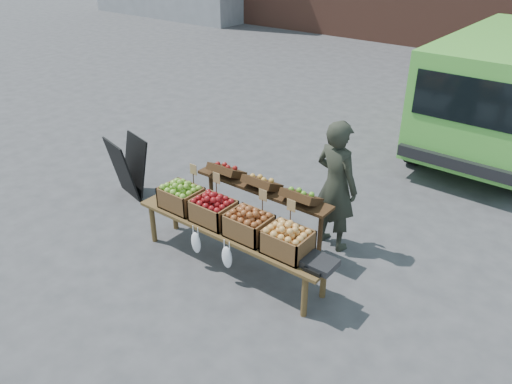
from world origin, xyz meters
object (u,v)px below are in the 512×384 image
Objects in this scene: back_table at (262,206)px; crate_russet_pears at (213,211)px; vendor at (336,186)px; crate_green_apples at (288,242)px; weighing_scale at (320,263)px; display_bench at (231,248)px; crate_golden_apples at (181,198)px; crate_red_apples at (249,226)px; delivery_van at (506,96)px; chalkboard_sign at (128,167)px.

back_table reaches higher than crate_russet_pears.
vendor reaches higher than crate_green_apples.
weighing_scale is at bearing -28.55° from back_table.
crate_golden_apples is at bearing 180.00° from display_bench.
crate_green_apples is 0.44m from weighing_scale.
crate_green_apples is at bearing 0.00° from crate_red_apples.
chalkboard_sign is (-4.07, -5.35, -0.58)m from delivery_van.
crate_russet_pears is 1.00× the size of crate_green_apples.
back_table is 1.51m from weighing_scale.
back_table is 1.06m from crate_golden_apples.
vendor reaches higher than weighing_scale.
crate_red_apples is 1.00× the size of crate_green_apples.
weighing_scale reaches higher than display_bench.
display_bench is 5.40× the size of crate_russet_pears.
crate_red_apples is 1.47× the size of weighing_scale.
crate_green_apples is at bearing -96.29° from delivery_van.
weighing_scale is (2.08, 0.00, -0.10)m from crate_golden_apples.
delivery_van is 1.75× the size of display_bench.
weighing_scale is (-0.34, -5.82, -0.45)m from delivery_van.
vendor is at bearing 26.81° from chalkboard_sign.
crate_red_apples is at bearing -101.54° from delivery_van.
crate_golden_apples is (-1.56, -1.21, -0.17)m from vendor.
weighing_scale is (0.52, -1.21, -0.27)m from vendor.
crate_russet_pears is 1.47× the size of weighing_scale.
crate_russet_pears is (-0.20, -0.72, 0.19)m from back_table.
vendor is 1.53m from display_bench.
chalkboard_sign is 1.92× the size of crate_golden_apples.
crate_russet_pears is at bearing 62.26° from vendor.
crate_golden_apples is 1.47× the size of weighing_scale.
vendor is 3.32m from chalkboard_sign.
chalkboard_sign is at bearing -174.04° from back_table.
chalkboard_sign reaches higher than display_bench.
back_table is 0.77m from crate_russet_pears.
crate_green_apples is (1.65, 0.00, 0.00)m from crate_golden_apples.
crate_golden_apples and crate_red_apples have the same top height.
delivery_van is 9.47× the size of crate_russet_pears.
crate_golden_apples is at bearing -136.24° from back_table.
crate_red_apples reaches higher than display_bench.
chalkboard_sign is at bearing 169.26° from display_bench.
crate_green_apples is (3.30, -0.47, 0.23)m from chalkboard_sign.
back_table is at bearing 43.76° from crate_golden_apples.
crate_russet_pears is at bearing 1.76° from chalkboard_sign.
delivery_van is at bearing 77.25° from crate_red_apples.
weighing_scale is at bearing 0.00° from crate_golden_apples.
crate_green_apples is at bearing 106.39° from vendor.
display_bench is 5.40× the size of crate_red_apples.
display_bench is at bearing 180.00° from crate_red_apples.
crate_red_apples is at bearing 0.00° from display_bench.
vendor is 5.16× the size of weighing_scale.
crate_russet_pears is at bearing 0.00° from crate_golden_apples.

